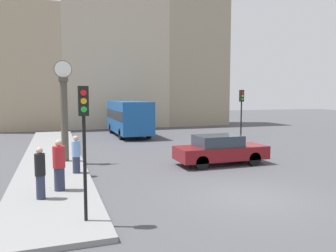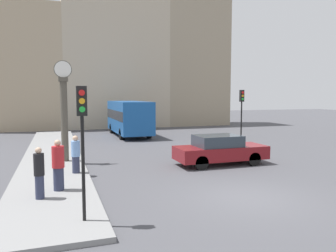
# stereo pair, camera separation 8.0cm
# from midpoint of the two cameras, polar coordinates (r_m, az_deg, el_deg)

# --- Properties ---
(ground_plane) EXTENTS (120.00, 120.00, 0.00)m
(ground_plane) POSITION_cam_midpoint_polar(r_m,az_deg,el_deg) (11.67, 13.92, -12.00)
(ground_plane) COLOR #47474C
(sidewalk_corner) EXTENTS (3.00, 24.47, 0.15)m
(sidewalk_corner) POSITION_cam_midpoint_polar(r_m,az_deg,el_deg) (19.86, -19.32, -4.78)
(sidewalk_corner) COLOR gray
(sidewalk_corner) RESTS_ON ground_plane
(building_row) EXTENTS (26.67, 5.00, 15.84)m
(building_row) POSITION_cam_midpoint_polar(r_m,az_deg,el_deg) (37.34, -8.57, 11.14)
(building_row) COLOR tan
(building_row) RESTS_ON ground_plane
(sedan_car) EXTENTS (4.59, 1.78, 1.48)m
(sedan_car) POSITION_cam_midpoint_polar(r_m,az_deg,el_deg) (16.62, 9.16, -4.11)
(sedan_car) COLOR maroon
(sedan_car) RESTS_ON ground_plane
(bus_distant) EXTENTS (2.54, 7.71, 2.97)m
(bus_distant) POSITION_cam_midpoint_polar(r_m,az_deg,el_deg) (28.47, -6.75, 1.70)
(bus_distant) COLOR #195199
(bus_distant) RESTS_ON ground_plane
(traffic_light_near) EXTENTS (0.26, 0.24, 3.53)m
(traffic_light_near) POSITION_cam_midpoint_polar(r_m,az_deg,el_deg) (8.68, -14.46, 0.20)
(traffic_light_near) COLOR black
(traffic_light_near) RESTS_ON sidewalk_corner
(traffic_light_far) EXTENTS (0.26, 0.24, 3.82)m
(traffic_light_far) POSITION_cam_midpoint_polar(r_m,az_deg,el_deg) (21.87, 12.80, 3.29)
(traffic_light_far) COLOR black
(traffic_light_far) RESTS_ON ground_plane
(street_clock) EXTENTS (0.86, 0.45, 5.03)m
(street_clock) POSITION_cam_midpoint_polar(r_m,az_deg,el_deg) (17.17, -17.51, 2.19)
(street_clock) COLOR #4C473D
(street_clock) RESTS_ON sidewalk_corner
(pedestrian_red_top) EXTENTS (0.42, 0.42, 1.78)m
(pedestrian_red_top) POSITION_cam_midpoint_polar(r_m,az_deg,el_deg) (12.03, -18.39, -6.54)
(pedestrian_red_top) COLOR #2D334C
(pedestrian_red_top) RESTS_ON sidewalk_corner
(pedestrian_black_jacket) EXTENTS (0.33, 0.33, 1.66)m
(pedestrian_black_jacket) POSITION_cam_midpoint_polar(r_m,az_deg,el_deg) (11.26, -21.33, -7.63)
(pedestrian_black_jacket) COLOR #2D334C
(pedestrian_black_jacket) RESTS_ON sidewalk_corner
(pedestrian_blue_stripe) EXTENTS (0.37, 0.37, 1.61)m
(pedestrian_blue_stripe) POSITION_cam_midpoint_polar(r_m,az_deg,el_deg) (14.51, -15.62, -4.79)
(pedestrian_blue_stripe) COLOR #2D334C
(pedestrian_blue_stripe) RESTS_ON sidewalk_corner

